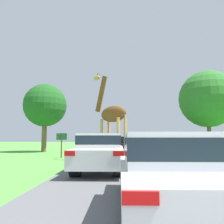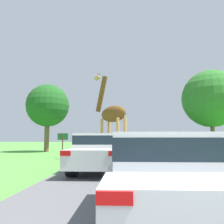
{
  "view_description": "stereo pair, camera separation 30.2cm",
  "coord_description": "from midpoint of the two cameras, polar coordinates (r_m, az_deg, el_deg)",
  "views": [
    {
      "loc": [
        -1.0,
        -0.67,
        1.29
      ],
      "look_at": [
        -1.43,
        12.66,
        2.76
      ],
      "focal_mm": 38.0,
      "sensor_mm": 36.0,
      "label": 1
    },
    {
      "loc": [
        -0.7,
        -0.66,
        1.29
      ],
      "look_at": [
        -1.43,
        12.66,
        2.76
      ],
      "focal_mm": 38.0,
      "sensor_mm": 36.0,
      "label": 2
    }
  ],
  "objects": [
    {
      "name": "car_lead_maroon",
      "position": [
        4.62,
        12.96,
        -13.05
      ],
      "size": [
        2.0,
        4.34,
        1.38
      ],
      "color": "silver",
      "rests_on": "ground"
    },
    {
      "name": "giraffe_near_road",
      "position": [
        13.51,
        -0.78,
        -0.78
      ],
      "size": [
        2.26,
        2.28,
        5.33
      ],
      "rotation": [
        0.0,
        0.0,
        0.78
      ],
      "color": "tan",
      "rests_on": "ground"
    },
    {
      "name": "tree_centre_back",
      "position": [
        23.63,
        -16.15,
        1.49
      ],
      "size": [
        4.08,
        4.08,
        6.46
      ],
      "color": "brown",
      "rests_on": "ground"
    },
    {
      "name": "car_verge_right",
      "position": [
        17.17,
        3.01,
        -8.09
      ],
      "size": [
        1.84,
        4.51,
        1.39
      ],
      "color": "black",
      "rests_on": "ground"
    },
    {
      "name": "car_queue_right",
      "position": [
        9.49,
        -3.77,
        -9.33
      ],
      "size": [
        1.79,
        4.56,
        1.46
      ],
      "color": "silver",
      "rests_on": "ground"
    },
    {
      "name": "road",
      "position": [
        30.7,
        3.49,
        -8.69
      ],
      "size": [
        6.51,
        120.0,
        0.0
      ],
      "color": "#5B5B5E",
      "rests_on": "ground"
    },
    {
      "name": "car_rear_follower",
      "position": [
        28.37,
        8.42,
        -7.4
      ],
      "size": [
        1.72,
        4.06,
        1.3
      ],
      "color": "navy",
      "rests_on": "ground"
    },
    {
      "name": "car_queue_left",
      "position": [
        25.69,
        -0.2,
        -7.51
      ],
      "size": [
        1.89,
        3.99,
        1.41
      ],
      "color": "maroon",
      "rests_on": "ground"
    },
    {
      "name": "tree_right_cluster",
      "position": [
        26.75,
        21.75,
        2.92
      ],
      "size": [
        5.95,
        5.95,
        8.36
      ],
      "color": "brown",
      "rests_on": "ground"
    },
    {
      "name": "sign_post",
      "position": [
        16.16,
        -12.57,
        -6.74
      ],
      "size": [
        0.7,
        0.08,
        1.61
      ],
      "color": "#4C3823",
      "rests_on": "ground"
    },
    {
      "name": "car_far_ahead",
      "position": [
        22.16,
        9.45,
        -7.65
      ],
      "size": [
        1.88,
        4.49,
        1.37
      ],
      "color": "#144C28",
      "rests_on": "ground"
    }
  ]
}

